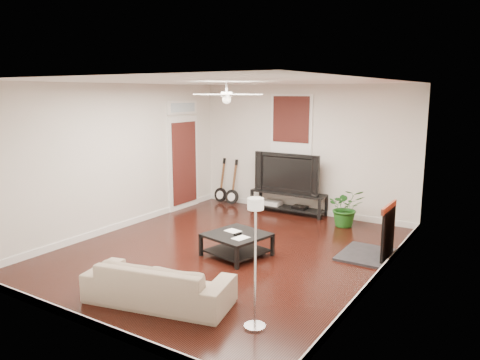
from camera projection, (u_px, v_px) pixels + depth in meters
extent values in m
cube|color=black|center=(227.00, 250.00, 7.77)|extent=(5.00, 6.00, 0.01)
cube|color=white|center=(226.00, 81.00, 7.24)|extent=(5.00, 6.00, 0.01)
cube|color=silver|center=(304.00, 150.00, 9.99)|extent=(5.00, 0.01, 2.80)
cube|color=silver|center=(74.00, 207.00, 5.01)|extent=(5.00, 0.01, 2.80)
cube|color=silver|center=(119.00, 157.00, 8.81)|extent=(0.01, 6.00, 2.80)
cube|color=silver|center=(381.00, 185.00, 6.19)|extent=(0.01, 6.00, 2.80)
cube|color=#AA5137|center=(398.00, 174.00, 7.03)|extent=(0.02, 2.20, 2.80)
cube|color=black|center=(376.00, 230.00, 7.36)|extent=(0.80, 1.10, 0.92)
cube|color=black|center=(291.00, 124.00, 10.02)|extent=(1.00, 0.06, 1.30)
cube|color=white|center=(184.00, 154.00, 10.40)|extent=(0.08, 1.00, 2.50)
cube|color=black|center=(288.00, 202.00, 10.16)|extent=(1.69, 0.45, 0.47)
imported|color=black|center=(289.00, 172.00, 10.05)|extent=(1.52, 0.20, 0.87)
cube|color=black|center=(237.00, 245.00, 7.49)|extent=(1.05, 1.05, 0.37)
imported|color=tan|center=(159.00, 282.00, 5.80)|extent=(1.98, 1.13, 0.54)
imported|color=#1B5819|center=(346.00, 207.00, 9.10)|extent=(0.90, 0.87, 0.78)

